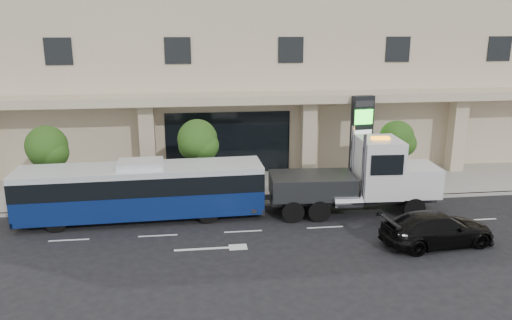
# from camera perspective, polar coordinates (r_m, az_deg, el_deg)

# --- Properties ---
(ground) EXTENTS (120.00, 120.00, 0.00)m
(ground) POSITION_cam_1_polar(r_m,az_deg,el_deg) (25.35, -1.82, -6.84)
(ground) COLOR black
(ground) RESTS_ON ground
(sidewalk) EXTENTS (120.00, 6.00, 0.15)m
(sidewalk) POSITION_cam_1_polar(r_m,az_deg,el_deg) (30.01, -2.72, -3.15)
(sidewalk) COLOR gray
(sidewalk) RESTS_ON ground
(curb) EXTENTS (120.00, 0.30, 0.15)m
(curb) POSITION_cam_1_polar(r_m,az_deg,el_deg) (27.18, -2.22, -5.12)
(curb) COLOR gray
(curb) RESTS_ON ground
(convention_center) EXTENTS (60.00, 17.60, 20.00)m
(convention_center) POSITION_cam_1_polar(r_m,az_deg,el_deg) (38.90, -4.17, 15.81)
(convention_center) COLOR #C9B597
(convention_center) RESTS_ON ground
(tree_left) EXTENTS (2.27, 2.20, 4.22)m
(tree_left) POSITION_cam_1_polar(r_m,az_deg,el_deg) (28.83, -22.74, 1.17)
(tree_left) COLOR #422B19
(tree_left) RESTS_ON sidewalk
(tree_mid) EXTENTS (2.28, 2.20, 4.38)m
(tree_mid) POSITION_cam_1_polar(r_m,az_deg,el_deg) (27.71, -6.65, 2.05)
(tree_mid) COLOR #422B19
(tree_mid) RESTS_ON sidewalk
(tree_right) EXTENTS (2.10, 2.00, 4.04)m
(tree_right) POSITION_cam_1_polar(r_m,az_deg,el_deg) (30.11, 15.82, 2.19)
(tree_right) COLOR #422B19
(tree_right) RESTS_ON sidewalk
(city_bus) EXTENTS (12.11, 2.91, 3.05)m
(city_bus) POSITION_cam_1_polar(r_m,az_deg,el_deg) (25.57, -12.90, -3.33)
(city_bus) COLOR black
(city_bus) RESTS_ON ground
(tow_truck) EXTENTS (9.78, 2.83, 4.44)m
(tow_truck) POSITION_cam_1_polar(r_m,az_deg,el_deg) (26.25, 11.94, -2.16)
(tow_truck) COLOR #2D3033
(tow_truck) RESTS_ON ground
(black_sedan) EXTENTS (5.34, 2.65, 1.49)m
(black_sedan) POSITION_cam_1_polar(r_m,az_deg,el_deg) (23.77, 20.01, -7.39)
(black_sedan) COLOR black
(black_sedan) RESTS_ON ground
(signage_pylon) EXTENTS (1.37, 0.66, 5.29)m
(signage_pylon) POSITION_cam_1_polar(r_m,az_deg,el_deg) (30.99, 11.93, 2.43)
(signage_pylon) COLOR black
(signage_pylon) RESTS_ON sidewalk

